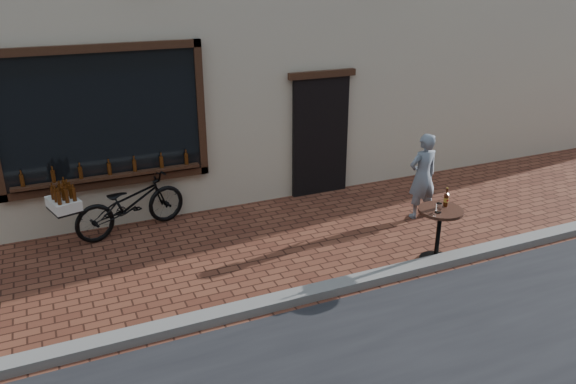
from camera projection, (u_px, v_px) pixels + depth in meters
name	position (u px, v px, depth m)	size (l,w,h in m)	color
ground	(308.00, 307.00, 7.13)	(90.00, 90.00, 0.00)	#4D2519
kerb	(302.00, 295.00, 7.28)	(90.00, 0.25, 0.12)	slate
cargo_bicycle	(128.00, 203.00, 9.00)	(2.23, 1.17, 1.05)	black
bistro_table	(439.00, 224.00, 8.06)	(0.64, 0.64, 1.10)	black
pedestrian	(423.00, 176.00, 9.45)	(0.54, 0.36, 1.49)	slate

